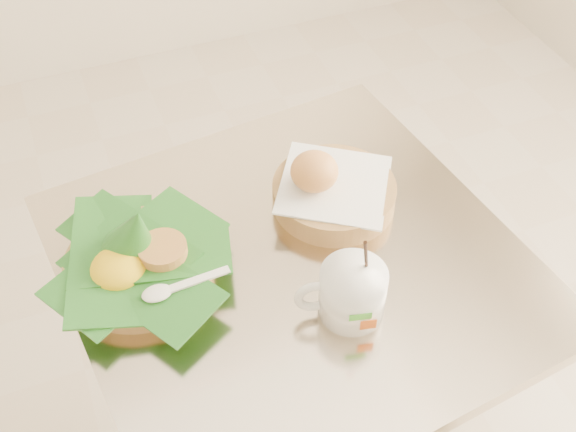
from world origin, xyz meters
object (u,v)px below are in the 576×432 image
object	(u,v)px
bread_basket	(331,190)
cafe_table	(294,337)
rice_basket	(137,259)
coffee_mug	(351,292)

from	to	relation	value
bread_basket	cafe_table	bearing A→B (deg)	-137.28
cafe_table	rice_basket	size ratio (longest dim) A/B	2.72
coffee_mug	cafe_table	bearing A→B (deg)	107.78
cafe_table	bread_basket	distance (m)	0.29
rice_basket	coffee_mug	bearing A→B (deg)	-33.40
bread_basket	rice_basket	bearing A→B (deg)	-173.84
rice_basket	coffee_mug	size ratio (longest dim) A/B	1.66
rice_basket	bread_basket	bearing A→B (deg)	6.16
rice_basket	bread_basket	distance (m)	0.35
bread_basket	coffee_mug	distance (m)	0.23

